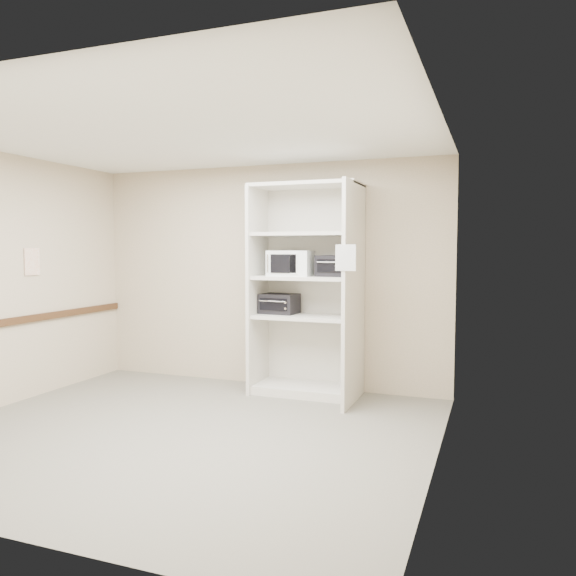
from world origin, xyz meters
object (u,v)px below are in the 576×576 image
(toaster_oven_upper, at_px, (337,266))
(shelving_unit, at_px, (310,297))
(toaster_oven_lower, at_px, (279,304))
(microwave, at_px, (291,263))

(toaster_oven_upper, bearing_deg, shelving_unit, -165.45)
(toaster_oven_upper, height_order, toaster_oven_lower, toaster_oven_upper)
(toaster_oven_upper, distance_m, toaster_oven_lower, 0.83)
(shelving_unit, height_order, toaster_oven_upper, shelving_unit)
(microwave, height_order, toaster_oven_upper, microwave)
(toaster_oven_upper, xyz_separation_m, toaster_oven_lower, (-0.70, -0.00, -0.45))
(microwave, relative_size, toaster_oven_upper, 1.17)
(shelving_unit, relative_size, microwave, 4.97)
(microwave, relative_size, toaster_oven_lower, 1.16)
(shelving_unit, distance_m, microwave, 0.45)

